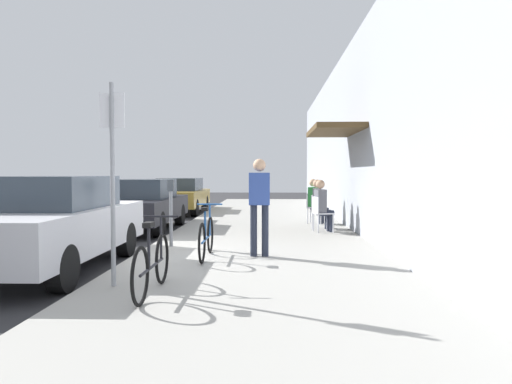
# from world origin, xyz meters

# --- Properties ---
(ground_plane) EXTENTS (60.00, 60.00, 0.00)m
(ground_plane) POSITION_xyz_m (0.00, 0.00, 0.00)
(ground_plane) COLOR #2D2D30
(sidewalk_slab) EXTENTS (4.50, 32.00, 0.12)m
(sidewalk_slab) POSITION_xyz_m (2.25, 2.00, 0.06)
(sidewalk_slab) COLOR #9E9B93
(sidewalk_slab) RESTS_ON ground_plane
(building_facade) EXTENTS (1.40, 32.00, 4.98)m
(building_facade) POSITION_xyz_m (4.64, 2.01, 2.49)
(building_facade) COLOR #999EA8
(building_facade) RESTS_ON ground_plane
(parked_car_0) EXTENTS (1.80, 4.40, 1.52)m
(parked_car_0) POSITION_xyz_m (-1.10, -1.06, 0.78)
(parked_car_0) COLOR #B7B7BC
(parked_car_0) RESTS_ON ground_plane
(parked_car_1) EXTENTS (1.80, 4.40, 1.41)m
(parked_car_1) POSITION_xyz_m (-1.10, 4.29, 0.73)
(parked_car_1) COLOR black
(parked_car_1) RESTS_ON ground_plane
(parked_car_2) EXTENTS (1.80, 4.40, 1.38)m
(parked_car_2) POSITION_xyz_m (-1.10, 9.84, 0.72)
(parked_car_2) COLOR #A58433
(parked_car_2) RESTS_ON ground_plane
(parking_meter) EXTENTS (0.12, 0.10, 1.32)m
(parking_meter) POSITION_xyz_m (0.45, 0.76, 0.89)
(parking_meter) COLOR slate
(parking_meter) RESTS_ON sidewalk_slab
(street_sign) EXTENTS (0.32, 0.06, 2.60)m
(street_sign) POSITION_xyz_m (0.40, -2.54, 1.64)
(street_sign) COLOR gray
(street_sign) RESTS_ON sidewalk_slab
(bicycle_0) EXTENTS (0.46, 1.71, 0.90)m
(bicycle_0) POSITION_xyz_m (1.00, -2.93, 0.48)
(bicycle_0) COLOR black
(bicycle_0) RESTS_ON sidewalk_slab
(bicycle_1) EXTENTS (0.46, 1.71, 0.90)m
(bicycle_1) POSITION_xyz_m (1.32, -0.50, 0.48)
(bicycle_1) COLOR black
(bicycle_1) RESTS_ON sidewalk_slab
(cafe_chair_0) EXTENTS (0.53, 0.53, 0.87)m
(cafe_chair_0) POSITION_xyz_m (3.66, 3.14, 0.62)
(cafe_chair_0) COLOR silver
(cafe_chair_0) RESTS_ON sidewalk_slab
(seated_patron_0) EXTENTS (0.49, 0.43, 1.29)m
(seated_patron_0) POSITION_xyz_m (3.72, 3.16, 0.82)
(seated_patron_0) COLOR #232838
(seated_patron_0) RESTS_ON sidewalk_slab
(cafe_chair_1) EXTENTS (0.49, 0.49, 0.87)m
(cafe_chair_1) POSITION_xyz_m (3.66, 3.94, 0.62)
(cafe_chair_1) COLOR silver
(cafe_chair_1) RESTS_ON sidewalk_slab
(seated_patron_1) EXTENTS (0.46, 0.40, 1.29)m
(seated_patron_1) POSITION_xyz_m (3.72, 3.93, 0.82)
(seated_patron_1) COLOR #232838
(seated_patron_1) RESTS_ON sidewalk_slab
(cafe_chair_2) EXTENTS (0.55, 0.55, 0.87)m
(cafe_chair_2) POSITION_xyz_m (3.66, 5.16, 0.62)
(cafe_chair_2) COLOR silver
(cafe_chair_2) RESTS_ON sidewalk_slab
(seated_patron_2) EXTENTS (0.50, 0.46, 1.29)m
(seated_patron_2) POSITION_xyz_m (3.72, 5.15, 0.82)
(seated_patron_2) COLOR #232838
(seated_patron_2) RESTS_ON sidewalk_slab
(pedestrian_standing) EXTENTS (0.36, 0.22, 1.70)m
(pedestrian_standing) POSITION_xyz_m (2.23, -0.33, 1.12)
(pedestrian_standing) COLOR #232838
(pedestrian_standing) RESTS_ON sidewalk_slab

